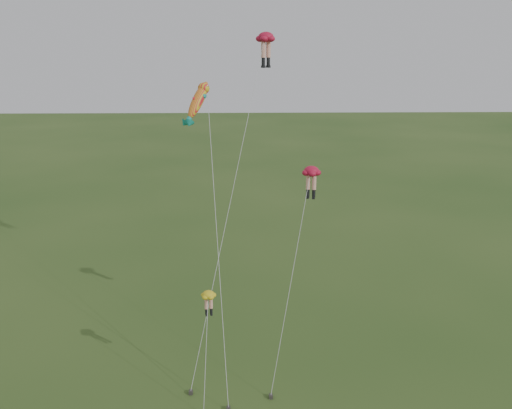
{
  "coord_description": "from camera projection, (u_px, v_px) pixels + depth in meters",
  "views": [
    {
      "loc": [
        0.48,
        -33.18,
        22.62
      ],
      "look_at": [
        1.46,
        6.0,
        11.23
      ],
      "focal_mm": 40.0,
      "sensor_mm": 36.0,
      "label": 1
    }
  ],
  "objects": [
    {
      "name": "legs_kite_red_mid",
      "position": [
        311.0,
        177.0,
        39.12
      ],
      "size": [
        3.95,
        6.83,
        14.27
      ],
      "rotation": [
        0.0,
        0.0,
        -0.3
      ],
      "color": "#B1122F",
      "rests_on": "ground"
    },
    {
      "name": "legs_kite_red_high",
      "position": [
        265.0,
        44.0,
        42.51
      ],
      "size": [
        6.54,
        12.67,
        23.16
      ],
      "rotation": [
        0.0,
        0.0,
        0.58
      ],
      "color": "#B1122F",
      "rests_on": "ground"
    },
    {
      "name": "fish_kite",
      "position": [
        198.0,
        102.0,
        40.62
      ],
      "size": [
        3.43,
        11.65,
        19.94
      ],
      "rotation": [
        0.89,
        0.0,
        -0.66
      ],
      "color": "yellow",
      "rests_on": "ground"
    },
    {
      "name": "ground",
      "position": [
        237.0,
        390.0,
        38.16
      ],
      "size": [
        300.0,
        300.0,
        0.0
      ],
      "primitive_type": "plane",
      "color": "#294619",
      "rests_on": "ground"
    },
    {
      "name": "legs_kite_yellow",
      "position": [
        208.0,
        301.0,
        36.27
      ],
      "size": [
        1.22,
        3.36,
        7.25
      ],
      "rotation": [
        0.0,
        0.0,
        0.24
      ],
      "color": "gold",
      "rests_on": "ground"
    }
  ]
}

